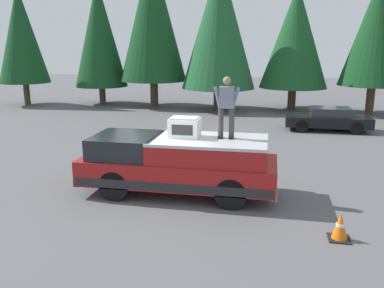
% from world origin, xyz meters
% --- Properties ---
extents(ground_plane, '(90.00, 90.00, 0.00)m').
position_xyz_m(ground_plane, '(0.00, 0.00, 0.00)').
color(ground_plane, '#565659').
extents(pickup_truck, '(2.01, 5.54, 1.65)m').
position_xyz_m(pickup_truck, '(0.13, -0.37, 0.87)').
color(pickup_truck, maroon).
rests_on(pickup_truck, ground).
extents(compressor_unit, '(0.65, 0.84, 0.56)m').
position_xyz_m(compressor_unit, '(0.23, -0.53, 1.93)').
color(compressor_unit, silver).
rests_on(compressor_unit, pickup_truck).
extents(person_on_truck_bed, '(0.29, 0.72, 1.69)m').
position_xyz_m(person_on_truck_bed, '(0.30, -1.69, 2.55)').
color(person_on_truck_bed, '#423D38').
rests_on(person_on_truck_bed, pickup_truck).
extents(parked_car_black, '(1.64, 4.10, 1.16)m').
position_xyz_m(parked_car_black, '(10.14, -5.71, 0.58)').
color(parked_car_black, black).
rests_on(parked_car_black, ground).
extents(traffic_cone, '(0.47, 0.47, 0.62)m').
position_xyz_m(traffic_cone, '(-1.98, -4.48, 0.29)').
color(traffic_cone, black).
rests_on(traffic_cone, ground).
extents(conifer_far_left, '(4.08, 4.08, 8.51)m').
position_xyz_m(conifer_far_left, '(15.87, -8.90, 5.12)').
color(conifer_far_left, '#4C3826').
rests_on(conifer_far_left, ground).
extents(conifer_left, '(4.36, 4.36, 7.92)m').
position_xyz_m(conifer_left, '(16.73, -4.22, 4.68)').
color(conifer_left, '#4C3826').
rests_on(conifer_left, ground).
extents(conifer_center_left, '(4.75, 4.75, 9.50)m').
position_xyz_m(conifer_center_left, '(15.78, 0.57, 5.45)').
color(conifer_center_left, '#4C3826').
rests_on(conifer_center_left, ground).
extents(conifer_center_right, '(4.53, 4.53, 10.40)m').
position_xyz_m(conifer_center_right, '(16.57, 5.18, 6.07)').
color(conifer_center_right, '#4C3826').
rests_on(conifer_center_right, ground).
extents(conifer_right, '(3.70, 3.70, 8.62)m').
position_xyz_m(conifer_right, '(16.90, 9.19, 4.94)').
color(conifer_right, '#4C3826').
rests_on(conifer_right, ground).
extents(conifer_far_right, '(3.46, 3.46, 8.17)m').
position_xyz_m(conifer_far_right, '(15.39, 14.30, 4.86)').
color(conifer_far_right, '#4C3826').
rests_on(conifer_far_right, ground).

